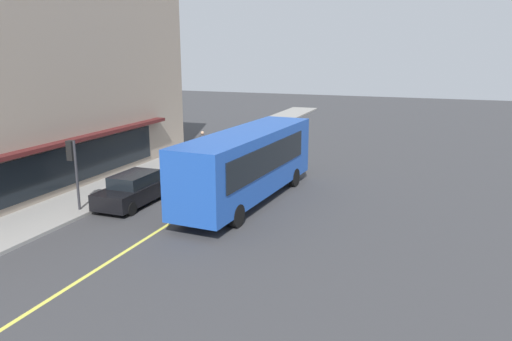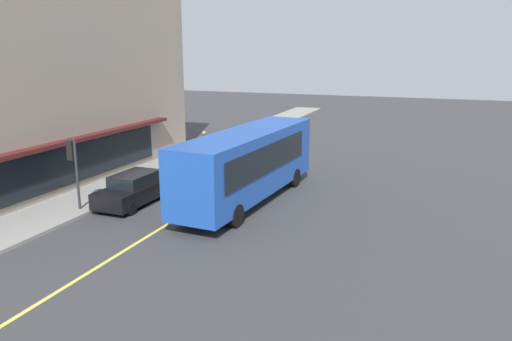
% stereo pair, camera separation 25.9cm
% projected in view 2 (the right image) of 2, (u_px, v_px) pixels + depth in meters
% --- Properties ---
extents(ground, '(120.00, 120.00, 0.00)m').
position_uv_depth(ground, '(205.00, 201.00, 24.51)').
color(ground, '#38383A').
extents(sidewalk, '(80.00, 3.15, 0.15)m').
position_uv_depth(sidewalk, '(111.00, 189.00, 26.44)').
color(sidewalk, gray).
rests_on(sidewalk, ground).
extents(lane_centre_stripe, '(36.00, 0.16, 0.01)m').
position_uv_depth(lane_centre_stripe, '(205.00, 201.00, 24.51)').
color(lane_centre_stripe, '#D8D14C').
rests_on(lane_centre_stripe, ground).
extents(storefront_building, '(23.47, 8.68, 13.78)m').
position_uv_depth(storefront_building, '(6.00, 58.00, 26.17)').
color(storefront_building, gray).
rests_on(storefront_building, ground).
extents(bus, '(11.27, 3.23, 3.50)m').
position_uv_depth(bus, '(248.00, 162.00, 24.12)').
color(bus, '#1E4CAD').
rests_on(bus, ground).
extents(traffic_light, '(0.30, 0.52, 3.20)m').
position_uv_depth(traffic_light, '(73.00, 158.00, 22.39)').
color(traffic_light, '#2D2D33').
rests_on(traffic_light, sidewalk).
extents(car_black, '(4.31, 1.87, 1.52)m').
position_uv_depth(car_black, '(134.00, 189.00, 23.93)').
color(car_black, black).
rests_on(car_black, ground).
extents(pedestrian_near_storefront, '(0.34, 0.34, 1.70)m').
position_uv_depth(pedestrian_near_storefront, '(204.00, 141.00, 34.23)').
color(pedestrian_near_storefront, black).
rests_on(pedestrian_near_storefront, sidewalk).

